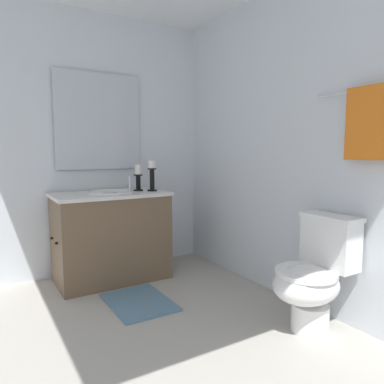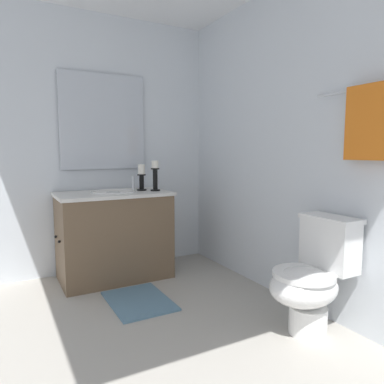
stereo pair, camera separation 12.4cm
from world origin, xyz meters
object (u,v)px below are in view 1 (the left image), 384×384
object	(u,v)px
candle_holder_short	(138,177)
sink_basin	(110,197)
bath_mat	(139,302)
towel_near_vanity	(367,123)
candle_holder_tall	(152,175)
towel_bar	(371,89)
toilet	(313,276)
vanity_cabinet	(111,236)
mirror	(99,121)

from	to	relation	value
candle_holder_short	sink_basin	bearing A→B (deg)	-85.72
bath_mat	candle_holder_short	bearing A→B (deg)	156.45
towel_near_vanity	candle_holder_tall	bearing A→B (deg)	-160.02
sink_basin	candle_holder_tall	world-z (taller)	candle_holder_tall
sink_basin	towel_bar	bearing A→B (deg)	29.80
toilet	towel_bar	xyz separation A→B (m)	(0.18, 0.22, 1.17)
toilet	towel_near_vanity	world-z (taller)	towel_near_vanity
candle_holder_short	candle_holder_tall	bearing A→B (deg)	47.71
toilet	bath_mat	world-z (taller)	toilet
towel_near_vanity	bath_mat	bearing A→B (deg)	-139.11
vanity_cabinet	bath_mat	xyz separation A→B (m)	(0.62, 0.00, -0.39)
toilet	towel_bar	world-z (taller)	towel_bar
candle_holder_short	toilet	distance (m)	1.79
vanity_cabinet	towel_near_vanity	world-z (taller)	towel_near_vanity
vanity_cabinet	towel_near_vanity	distance (m)	2.25
sink_basin	toilet	bearing A→B (deg)	26.57
mirror	bath_mat	world-z (taller)	mirror
mirror	candle_holder_short	world-z (taller)	mirror
candle_holder_tall	candle_holder_short	distance (m)	0.14
bath_mat	candle_holder_tall	bearing A→B (deg)	145.44
candle_holder_tall	towel_near_vanity	distance (m)	1.87
candle_holder_tall	toilet	distance (m)	1.69
sink_basin	bath_mat	size ratio (longest dim) A/B	0.67
vanity_cabinet	candle_holder_tall	bearing A→B (deg)	79.55
sink_basin	towel_near_vanity	size ratio (longest dim) A/B	0.91
candle_holder_tall	bath_mat	world-z (taller)	candle_holder_tall
vanity_cabinet	toilet	bearing A→B (deg)	26.59
candle_holder_short	vanity_cabinet	bearing A→B (deg)	-85.73
towel_bar	towel_near_vanity	bearing A→B (deg)	-90.00
sink_basin	candle_holder_tall	bearing A→B (deg)	79.53
sink_basin	towel_bar	world-z (taller)	towel_bar
candle_holder_short	bath_mat	xyz separation A→B (m)	(0.65, -0.28, -0.92)
towel_near_vanity	mirror	bearing A→B (deg)	-154.04
candle_holder_tall	towel_bar	world-z (taller)	towel_bar
vanity_cabinet	candle_holder_tall	world-z (taller)	candle_holder_tall
candle_holder_short	bath_mat	world-z (taller)	candle_holder_short
mirror	towel_near_vanity	bearing A→B (deg)	25.96
candle_holder_tall	candle_holder_short	size ratio (longest dim) A/B	1.15
candle_holder_short	mirror	bearing A→B (deg)	-132.61
sink_basin	mirror	world-z (taller)	mirror
vanity_cabinet	sink_basin	bearing A→B (deg)	90.00
mirror	candle_holder_short	size ratio (longest dim) A/B	3.65
sink_basin	candle_holder_short	distance (m)	0.33
toilet	mirror	bearing A→B (deg)	-156.92
toilet	towel_near_vanity	bearing A→B (deg)	47.85
vanity_cabinet	candle_holder_tall	size ratio (longest dim) A/B	3.55
candle_holder_tall	towel_near_vanity	xyz separation A→B (m)	(1.72, 0.62, 0.39)
bath_mat	mirror	bearing A→B (deg)	-180.00
candle_holder_tall	candle_holder_short	bearing A→B (deg)	-132.29
mirror	towel_near_vanity	world-z (taller)	mirror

